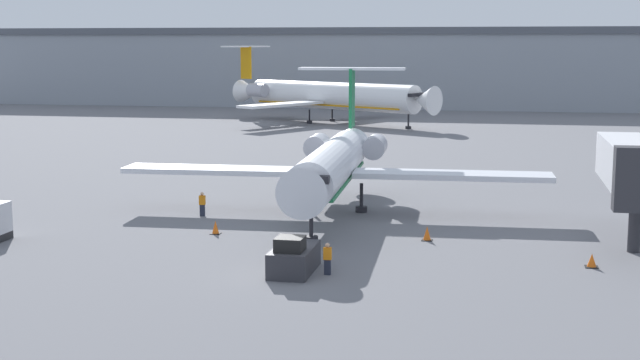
# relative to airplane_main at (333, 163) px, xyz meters

# --- Properties ---
(ground_plane) EXTENTS (600.00, 600.00, 0.00)m
(ground_plane) POSITION_rel_airplane_main_xyz_m (0.60, -16.60, -3.45)
(ground_plane) COLOR slate
(terminal_building) EXTENTS (180.00, 16.80, 14.17)m
(terminal_building) POSITION_rel_airplane_main_xyz_m (0.60, 103.40, 3.66)
(terminal_building) COLOR #8C939E
(terminal_building) RESTS_ON ground
(airplane_main) EXTENTS (29.21, 24.39, 9.57)m
(airplane_main) POSITION_rel_airplane_main_xyz_m (0.00, 0.00, 0.00)
(airplane_main) COLOR silver
(airplane_main) RESTS_ON ground
(pushback_tug) EXTENTS (1.97, 4.01, 2.00)m
(pushback_tug) POSITION_rel_airplane_main_xyz_m (0.97, -16.00, -2.69)
(pushback_tug) COLOR #2D2D33
(pushback_tug) RESTS_ON ground
(worker_near_tug) EXTENTS (0.40, 0.24, 1.63)m
(worker_near_tug) POSITION_rel_airplane_main_xyz_m (2.73, -16.16, -2.61)
(worker_near_tug) COLOR #232838
(worker_near_tug) RESTS_ON ground
(worker_by_wing) EXTENTS (0.40, 0.24, 1.62)m
(worker_by_wing) POSITION_rel_airplane_main_xyz_m (-8.39, -2.82, -2.61)
(worker_by_wing) COLOR #232838
(worker_by_wing) RESTS_ON ground
(traffic_cone_left) EXTENTS (0.59, 0.59, 0.82)m
(traffic_cone_left) POSITION_rel_airplane_main_xyz_m (-5.76, -8.05, -3.06)
(traffic_cone_left) COLOR black
(traffic_cone_left) RESTS_ON ground
(traffic_cone_right) EXTENTS (0.62, 0.62, 0.84)m
(traffic_cone_right) POSITION_rel_airplane_main_xyz_m (6.97, -7.30, -3.05)
(traffic_cone_right) COLOR black
(traffic_cone_right) RESTS_ON ground
(traffic_cone_mid) EXTENTS (0.66, 0.66, 0.71)m
(traffic_cone_mid) POSITION_rel_airplane_main_xyz_m (15.84, -11.96, -3.11)
(traffic_cone_mid) COLOR black
(traffic_cone_mid) RESTS_ON ground
(airplane_parked_far_left) EXTENTS (34.57, 29.61, 11.02)m
(airplane_parked_far_left) POSITION_rel_airplane_main_xyz_m (-13.63, 68.02, 0.50)
(airplane_parked_far_left) COLOR white
(airplane_parked_far_left) RESTS_ON ground
(jet_bridge) EXTENTS (3.20, 12.60, 6.19)m
(jet_bridge) POSITION_rel_airplane_main_xyz_m (18.45, -5.49, 1.00)
(jet_bridge) COLOR #2D2D33
(jet_bridge) RESTS_ON ground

